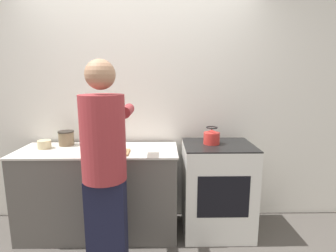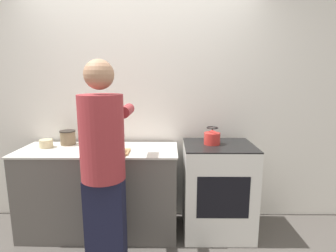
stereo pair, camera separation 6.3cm
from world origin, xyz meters
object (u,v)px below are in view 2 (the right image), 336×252
Objects in this scene: cutting_board at (112,152)px; knife at (107,151)px; oven at (217,189)px; kettle at (212,137)px; canister_jar at (68,138)px; person at (103,161)px; bowl_prep at (46,144)px.

knife reaches higher than cutting_board.
oven is 1.13m from cutting_board.
kettle is (1.00, 0.17, 0.10)m from knife.
kettle is 1.51m from canister_jar.
cutting_board is 1.23× the size of knife.
oven is 3.63× the size of knife.
person reaches higher than oven.
person reaches higher than kettle.
canister_jar is at bearing 34.73° from bowl_prep.
knife is at bearing -16.65° from bowl_prep.
person is at bearing -38.86° from bowl_prep.
canister_jar is (-1.50, 0.15, -0.04)m from kettle.
person reaches higher than knife.
cutting_board is at bearing -29.81° from canister_jar.
bowl_prep is (-0.71, 0.18, 0.03)m from cutting_board.
kettle is at bearing 167.88° from oven.
bowl_prep is at bearing -145.27° from canister_jar.
person is at bearing -151.56° from oven.
oven reaches higher than cutting_board.
cutting_board is (-1.03, -0.14, 0.43)m from oven.
canister_jar is (-1.57, 0.16, 0.50)m from oven.
canister_jar is (0.18, 0.12, 0.03)m from bowl_prep.
kettle is 1.68m from bowl_prep.
kettle is at bearing 25.86° from knife.
kettle reaches higher than cutting_board.
oven is 2.96× the size of cutting_board.
knife is (-0.04, -0.02, 0.01)m from cutting_board.
person is 9.93× the size of kettle.
cutting_board is 0.05m from knife.
oven is 1.80m from bowl_prep.
knife is at bearing 98.95° from person.
kettle is at bearing 9.33° from cutting_board.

